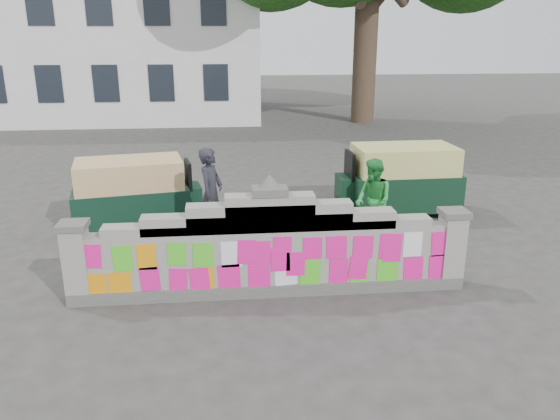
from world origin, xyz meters
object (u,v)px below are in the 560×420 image
Objects in this scene: cyclist_rider at (212,206)px; rickshaw_right at (400,179)px; pedestrian at (373,201)px; rickshaw_left at (134,193)px; cyclist_bike at (212,223)px.

rickshaw_right is at bearing -45.30° from cyclist_rider.
cyclist_rider is 1.04× the size of pedestrian.
rickshaw_left is (-1.67, 1.32, -0.09)m from cyclist_rider.
cyclist_rider reaches higher than pedestrian.
rickshaw_right is at bearing 131.98° from pedestrian.
rickshaw_left is at bearing 73.30° from cyclist_bike.
rickshaw_right is at bearing -45.30° from cyclist_bike.
rickshaw_right is (6.02, 0.52, 0.04)m from rickshaw_left.
cyclist_bike is 0.68× the size of rickshaw_right.
cyclist_bike is 1.12× the size of cyclist_rider.
pedestrian is (3.25, 0.14, 0.33)m from cyclist_bike.
pedestrian is (3.25, 0.14, -0.04)m from cyclist_rider.
rickshaw_left is 0.98× the size of rickshaw_right.
pedestrian is at bearing -65.91° from cyclist_bike.
pedestrian is 0.58× the size of rickshaw_right.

